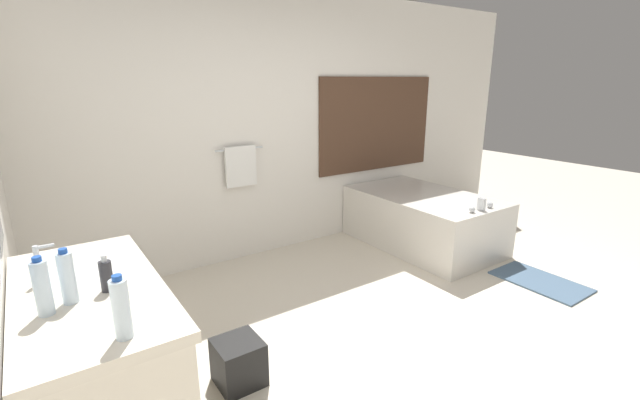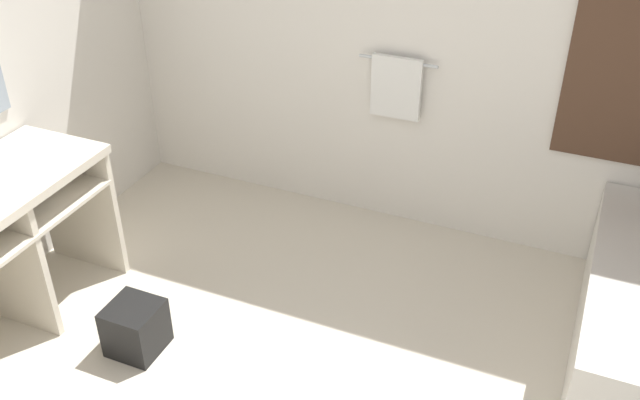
# 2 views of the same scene
# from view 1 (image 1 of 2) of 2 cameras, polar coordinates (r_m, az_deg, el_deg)

# --- Properties ---
(ground_plane) EXTENTS (16.00, 16.00, 0.00)m
(ground_plane) POSITION_cam_1_polar(r_m,az_deg,el_deg) (3.20, 13.12, -19.05)
(ground_plane) COLOR beige
(ground_plane) RESTS_ON ground
(wall_back_with_blinds) EXTENTS (7.40, 0.13, 2.70)m
(wall_back_with_blinds) POSITION_cam_1_polar(r_m,az_deg,el_deg) (4.47, -7.00, 9.76)
(wall_back_with_blinds) COLOR white
(wall_back_with_blinds) RESTS_ON ground_plane
(vanity_counter) EXTENTS (0.61, 1.26, 0.90)m
(vanity_counter) POSITION_cam_1_polar(r_m,az_deg,el_deg) (2.37, -27.77, -15.38)
(vanity_counter) COLOR beige
(vanity_counter) RESTS_ON ground_plane
(sink_faucet) EXTENTS (0.09, 0.04, 0.18)m
(sink_faucet) POSITION_cam_1_polar(r_m,az_deg,el_deg) (2.38, -33.35, -7.21)
(sink_faucet) COLOR silver
(sink_faucet) RESTS_ON vanity_counter
(bathtub) EXTENTS (1.00, 1.63, 0.71)m
(bathtub) POSITION_cam_1_polar(r_m,az_deg,el_deg) (4.92, 13.57, -2.23)
(bathtub) COLOR silver
(bathtub) RESTS_ON ground_plane
(water_bottle_1) EXTENTS (0.06, 0.06, 0.25)m
(water_bottle_1) POSITION_cam_1_polar(r_m,az_deg,el_deg) (2.05, -33.07, -9.75)
(water_bottle_1) COLOR silver
(water_bottle_1) RESTS_ON vanity_counter
(water_bottle_2) EXTENTS (0.06, 0.06, 0.25)m
(water_bottle_2) POSITION_cam_1_polar(r_m,az_deg,el_deg) (1.74, -24.98, -12.98)
(water_bottle_2) COLOR silver
(water_bottle_2) RESTS_ON vanity_counter
(water_bottle_3) EXTENTS (0.06, 0.06, 0.24)m
(water_bottle_3) POSITION_cam_1_polar(r_m,az_deg,el_deg) (2.10, -30.64, -8.87)
(water_bottle_3) COLOR silver
(water_bottle_3) RESTS_ON vanity_counter
(soap_dispenser) EXTENTS (0.05, 0.05, 0.17)m
(soap_dispenser) POSITION_cam_1_polar(r_m,az_deg,el_deg) (2.15, -26.61, -8.98)
(soap_dispenser) COLOR #28282D
(soap_dispenser) RESTS_ON vanity_counter
(waste_bin) EXTENTS (0.27, 0.27, 0.29)m
(waste_bin) POSITION_cam_1_polar(r_m,az_deg,el_deg) (2.84, -10.80, -20.47)
(waste_bin) COLOR black
(waste_bin) RESTS_ON ground_plane
(bath_mat) EXTENTS (0.47, 0.78, 0.02)m
(bath_mat) POSITION_cam_1_polar(r_m,az_deg,el_deg) (4.51, 27.29, -9.62)
(bath_mat) COLOR slate
(bath_mat) RESTS_ON ground_plane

